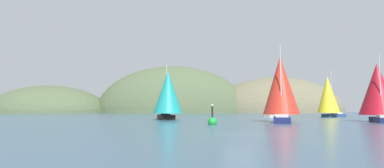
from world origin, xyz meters
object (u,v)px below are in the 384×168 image
sailboat_crimson_sail (378,91)px  channel_buoy (212,121)px  sailboat_yellow_sail (328,96)px  sailboat_scarlet_sail (281,87)px  sailboat_white_mainsail (279,101)px  sailboat_teal_sail (168,94)px

sailboat_crimson_sail → channel_buoy: size_ratio=3.65×
sailboat_yellow_sail → sailboat_scarlet_sail: bearing=-131.8°
sailboat_scarlet_sail → channel_buoy: bearing=-151.3°
sailboat_crimson_sail → sailboat_white_mainsail: (-4.36, 25.33, -0.80)m
sailboat_white_mainsail → channel_buoy: 37.26m
sailboat_yellow_sail → channel_buoy: 46.44m
sailboat_teal_sail → sailboat_yellow_sail: 40.76m
sailboat_crimson_sail → sailboat_teal_sail: (-30.05, 12.29, -0.07)m
sailboat_crimson_sail → sailboat_yellow_sail: 27.64m
sailboat_white_mainsail → sailboat_yellow_sail: sailboat_yellow_sail is taller
sailboat_yellow_sail → channel_buoy: size_ratio=4.27×
sailboat_scarlet_sail → sailboat_teal_sail: (-15.62, 11.21, -0.56)m
sailboat_teal_sail → sailboat_crimson_sail: bearing=-22.3°
sailboat_teal_sail → channel_buoy: 18.36m
sailboat_white_mainsail → sailboat_teal_sail: size_ratio=0.80×
sailboat_teal_sail → channel_buoy: bearing=-75.8°
sailboat_white_mainsail → sailboat_scarlet_sail: bearing=-112.5°
sailboat_scarlet_sail → sailboat_teal_sail: bearing=144.3°
sailboat_crimson_sail → sailboat_white_mainsail: 25.72m
sailboat_teal_sail → sailboat_yellow_sail: bearing=20.2°
sailboat_crimson_sail → sailboat_scarlet_sail: (-14.43, 1.08, 0.48)m
sailboat_crimson_sail → sailboat_teal_sail: size_ratio=0.98×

